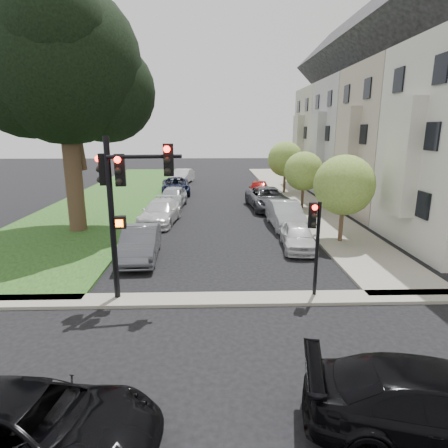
{
  "coord_description": "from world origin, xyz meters",
  "views": [
    {
      "loc": [
        -0.46,
        -9.94,
        5.76
      ],
      "look_at": [
        0.0,
        5.0,
        2.0
      ],
      "focal_mm": 30.0,
      "sensor_mm": 36.0,
      "label": 1
    }
  ],
  "objects_px": {
    "eucalyptus": "(62,65)",
    "small_tree_c": "(285,159)",
    "car_parked_3": "(259,189)",
    "small_tree_a": "(344,185)",
    "traffic_signal_main": "(124,190)",
    "car_parked_8": "(176,186)",
    "car_parked_2": "(268,199)",
    "car_cross_far": "(442,407)",
    "car_parked_9": "(183,176)",
    "car_parked_7": "(173,197)",
    "car_parked_0": "(298,236)",
    "traffic_signal_secondary": "(315,232)",
    "car_parked_1": "(285,215)",
    "small_tree_b": "(304,171)",
    "car_cross_near": "(31,426)",
    "car_parked_5": "(140,243)",
    "car_parked_6": "(160,212)"
  },
  "relations": [
    {
      "from": "eucalyptus",
      "to": "small_tree_c",
      "type": "xyz_separation_m",
      "value": [
        14.56,
        12.97,
        -5.89
      ]
    },
    {
      "from": "car_parked_3",
      "to": "small_tree_a",
      "type": "bearing_deg",
      "value": -70.27
    },
    {
      "from": "traffic_signal_main",
      "to": "car_parked_8",
      "type": "xyz_separation_m",
      "value": [
        -0.51,
        22.31,
        -3.1
      ]
    },
    {
      "from": "car_parked_2",
      "to": "eucalyptus",
      "type": "bearing_deg",
      "value": -158.49
    },
    {
      "from": "small_tree_c",
      "to": "car_cross_far",
      "type": "bearing_deg",
      "value": -94.81
    },
    {
      "from": "car_cross_far",
      "to": "car_parked_9",
      "type": "bearing_deg",
      "value": 23.34
    },
    {
      "from": "small_tree_a",
      "to": "traffic_signal_main",
      "type": "relative_size",
      "value": 0.82
    },
    {
      "from": "car_cross_far",
      "to": "car_parked_3",
      "type": "xyz_separation_m",
      "value": [
        -0.17,
        26.93,
        -0.02
      ]
    },
    {
      "from": "eucalyptus",
      "to": "car_parked_8",
      "type": "relative_size",
      "value": 2.45
    },
    {
      "from": "eucalyptus",
      "to": "car_parked_7",
      "type": "distance_m",
      "value": 11.86
    },
    {
      "from": "car_parked_0",
      "to": "car_parked_3",
      "type": "bearing_deg",
      "value": 95.3
    },
    {
      "from": "car_parked_2",
      "to": "car_parked_9",
      "type": "height_order",
      "value": "car_parked_2"
    },
    {
      "from": "small_tree_a",
      "to": "traffic_signal_main",
      "type": "bearing_deg",
      "value": -145.98
    },
    {
      "from": "car_parked_9",
      "to": "eucalyptus",
      "type": "bearing_deg",
      "value": -92.68
    },
    {
      "from": "traffic_signal_secondary",
      "to": "car_parked_1",
      "type": "height_order",
      "value": "traffic_signal_secondary"
    },
    {
      "from": "small_tree_b",
      "to": "car_cross_near",
      "type": "distance_m",
      "value": 23.78
    },
    {
      "from": "car_cross_far",
      "to": "car_parked_0",
      "type": "relative_size",
      "value": 1.33
    },
    {
      "from": "small_tree_a",
      "to": "car_parked_1",
      "type": "relative_size",
      "value": 0.96
    },
    {
      "from": "car_parked_9",
      "to": "small_tree_a",
      "type": "bearing_deg",
      "value": -56.54
    },
    {
      "from": "car_parked_0",
      "to": "car_parked_5",
      "type": "height_order",
      "value": "car_parked_5"
    },
    {
      "from": "traffic_signal_secondary",
      "to": "car_parked_2",
      "type": "bearing_deg",
      "value": 87.41
    },
    {
      "from": "car_parked_0",
      "to": "car_parked_9",
      "type": "height_order",
      "value": "car_parked_9"
    },
    {
      "from": "car_parked_7",
      "to": "car_cross_far",
      "type": "bearing_deg",
      "value": -67.7
    },
    {
      "from": "traffic_signal_secondary",
      "to": "car_parked_1",
      "type": "bearing_deg",
      "value": 84.53
    },
    {
      "from": "traffic_signal_main",
      "to": "car_cross_far",
      "type": "relative_size",
      "value": 1.1
    },
    {
      "from": "eucalyptus",
      "to": "car_parked_1",
      "type": "xyz_separation_m",
      "value": [
        12.3,
        0.57,
        -8.28
      ]
    },
    {
      "from": "car_cross_near",
      "to": "car_cross_far",
      "type": "relative_size",
      "value": 0.91
    },
    {
      "from": "car_parked_0",
      "to": "car_parked_7",
      "type": "xyz_separation_m",
      "value": [
        -7.29,
        10.67,
        0.13
      ]
    },
    {
      "from": "small_tree_c",
      "to": "car_parked_5",
      "type": "xyz_separation_m",
      "value": [
        -9.99,
        -17.88,
        -2.44
      ]
    },
    {
      "from": "car_parked_8",
      "to": "car_parked_2",
      "type": "bearing_deg",
      "value": -49.38
    },
    {
      "from": "traffic_signal_secondary",
      "to": "car_parked_1",
      "type": "distance_m",
      "value": 9.99
    },
    {
      "from": "car_parked_3",
      "to": "small_tree_b",
      "type": "bearing_deg",
      "value": -55.76
    },
    {
      "from": "small_tree_b",
      "to": "traffic_signal_main",
      "type": "relative_size",
      "value": 0.76
    },
    {
      "from": "car_parked_0",
      "to": "traffic_signal_main",
      "type": "bearing_deg",
      "value": -137.46
    },
    {
      "from": "traffic_signal_main",
      "to": "car_parked_7",
      "type": "xyz_separation_m",
      "value": [
        -0.17,
        16.18,
        -3.07
      ]
    },
    {
      "from": "traffic_signal_secondary",
      "to": "car_parked_9",
      "type": "height_order",
      "value": "traffic_signal_secondary"
    },
    {
      "from": "small_tree_a",
      "to": "car_parked_9",
      "type": "distance_m",
      "value": 25.22
    },
    {
      "from": "small_tree_b",
      "to": "car_parked_7",
      "type": "height_order",
      "value": "small_tree_b"
    },
    {
      "from": "small_tree_a",
      "to": "car_parked_5",
      "type": "height_order",
      "value": "small_tree_a"
    },
    {
      "from": "car_cross_near",
      "to": "car_parked_6",
      "type": "height_order",
      "value": "car_parked_6"
    },
    {
      "from": "small_tree_a",
      "to": "car_parked_9",
      "type": "height_order",
      "value": "small_tree_a"
    },
    {
      "from": "small_tree_a",
      "to": "small_tree_b",
      "type": "xyz_separation_m",
      "value": [
        -0.0,
        8.55,
        -0.21
      ]
    },
    {
      "from": "small_tree_c",
      "to": "car_cross_near",
      "type": "xyz_separation_m",
      "value": [
        -9.92,
        -28.67,
        -2.53
      ]
    },
    {
      "from": "small_tree_a",
      "to": "car_parked_3",
      "type": "xyz_separation_m",
      "value": [
        -2.57,
        14.11,
        -2.33
      ]
    },
    {
      "from": "traffic_signal_main",
      "to": "car_parked_3",
      "type": "xyz_separation_m",
      "value": [
        6.99,
        20.56,
        -3.13
      ]
    },
    {
      "from": "traffic_signal_main",
      "to": "car_parked_7",
      "type": "distance_m",
      "value": 16.47
    },
    {
      "from": "small_tree_a",
      "to": "traffic_signal_secondary",
      "type": "xyz_separation_m",
      "value": [
        -3.21,
        -6.5,
        -0.65
      ]
    },
    {
      "from": "traffic_signal_main",
      "to": "car_parked_8",
      "type": "height_order",
      "value": "traffic_signal_main"
    },
    {
      "from": "small_tree_c",
      "to": "car_parked_7",
      "type": "distance_m",
      "value": 11.68
    },
    {
      "from": "small_tree_c",
      "to": "traffic_signal_main",
      "type": "xyz_separation_m",
      "value": [
        -9.56,
        -22.17,
        0.67
      ]
    }
  ]
}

